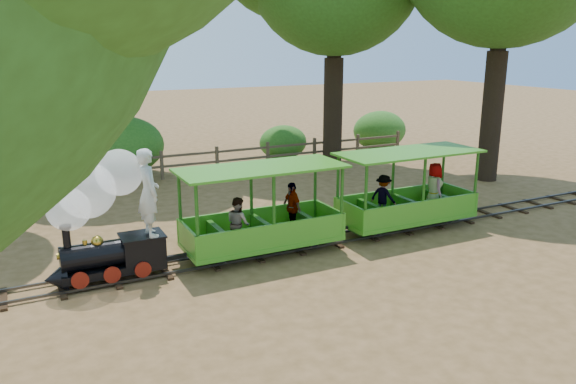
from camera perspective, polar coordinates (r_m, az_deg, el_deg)
name	(u,v)px	position (r m, az deg, el deg)	size (l,w,h in m)	color
ground	(294,248)	(12.97, 0.60, -5.76)	(90.00, 90.00, 0.00)	#A07045
track	(294,246)	(12.95, 0.60, -5.48)	(22.00, 1.00, 0.10)	#3F3D3A
locomotive	(103,207)	(11.36, -18.28, -1.46)	(2.30, 1.09, 2.67)	black
carriage_front	(263,221)	(12.37, -2.57, -3.00)	(3.65, 1.49, 1.90)	#419B21
carriage_rear	(408,198)	(14.39, 12.09, -0.64)	(3.65, 1.49, 1.90)	#419B21
fence	(190,160)	(20.00, -9.93, 3.17)	(18.10, 0.10, 1.00)	brown
shrub_mid_w	(121,146)	(20.69, -16.62, 4.50)	(3.04, 2.34, 2.10)	#2D6B1E
shrub_mid_e	(283,142)	(22.70, -0.50, 5.07)	(1.98, 1.53, 1.37)	#2D6B1E
shrub_east	(380,130)	(25.08, 9.30, 6.20)	(2.45, 1.89, 1.70)	#2D6B1E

